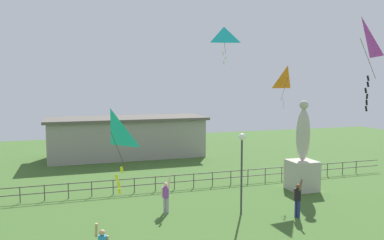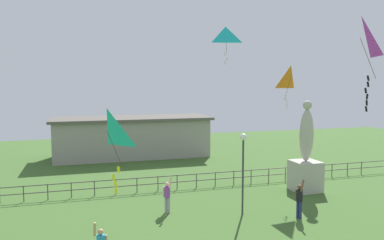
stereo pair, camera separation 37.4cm
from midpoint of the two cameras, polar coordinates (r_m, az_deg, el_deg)
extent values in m
cube|color=#B2AD9E|center=(25.20, 15.99, -8.10)|extent=(1.66, 1.66, 1.92)
ellipsoid|color=#B2AD9E|center=(24.73, 16.15, -2.19)|extent=(0.90, 0.76, 3.32)
sphere|color=#B2AD9E|center=(24.56, 16.26, 2.22)|extent=(0.56, 0.56, 0.56)
cylinder|color=#38383D|center=(19.77, 7.00, -8.65)|extent=(0.10, 0.10, 3.94)
sphere|color=white|center=(19.36, 7.07, -2.56)|extent=(0.36, 0.36, 0.36)
sphere|color=tan|center=(14.38, -14.28, -16.28)|extent=(0.22, 0.22, 0.22)
cylinder|color=tan|center=(14.34, -15.13, -15.87)|extent=(0.12, 0.21, 0.55)
cylinder|color=#99999E|center=(20.25, -4.30, -12.85)|extent=(0.14, 0.14, 0.84)
cylinder|color=#99999E|center=(20.31, -4.73, -12.79)|extent=(0.14, 0.14, 0.84)
cylinder|color=purple|center=(20.07, -4.53, -10.88)|extent=(0.31, 0.31, 0.59)
sphere|color=beige|center=(19.96, -4.54, -9.76)|extent=(0.22, 0.22, 0.22)
cylinder|color=beige|center=(19.80, -4.05, -9.52)|extent=(0.22, 0.24, 0.57)
cylinder|color=beige|center=(20.16, -5.07, -10.91)|extent=(0.09, 0.09, 0.56)
cylinder|color=navy|center=(20.22, 15.42, -12.99)|extent=(0.15, 0.15, 0.88)
cylinder|color=navy|center=(20.33, 15.05, -12.88)|extent=(0.15, 0.15, 0.88)
cylinder|color=black|center=(20.05, 15.29, -10.90)|extent=(0.32, 0.32, 0.62)
sphere|color=brown|center=(19.94, 15.32, -9.71)|extent=(0.24, 0.24, 0.24)
cylinder|color=brown|center=(19.73, 15.69, -9.51)|extent=(0.27, 0.16, 0.59)
cylinder|color=brown|center=(20.20, 14.82, -10.88)|extent=(0.10, 0.10, 0.59)
pyramid|color=#19B2B2|center=(11.47, -13.20, -1.73)|extent=(1.07, 1.08, 1.24)
cylinder|color=#4C381E|center=(11.82, -12.04, -4.53)|extent=(0.51, 0.49, 1.24)
cube|color=yellow|center=(12.00, -11.54, -7.46)|extent=(0.10, 0.02, 0.20)
cube|color=yellow|center=(11.95, -12.28, -8.61)|extent=(0.11, 0.02, 0.21)
cube|color=yellow|center=(12.04, -11.99, -9.58)|extent=(0.11, 0.04, 0.21)
cube|color=yellow|center=(12.11, -11.90, -10.57)|extent=(0.10, 0.04, 0.21)
pyramid|color=orange|center=(24.42, 13.92, 6.25)|extent=(1.10, 0.74, 1.44)
cylinder|color=#4C381E|center=(24.66, 13.45, 4.59)|extent=(0.08, 0.64, 1.44)
cube|color=white|center=(24.60, 13.29, 2.95)|extent=(0.09, 0.03, 0.20)
cube|color=white|center=(24.68, 13.38, 2.45)|extent=(0.10, 0.04, 0.21)
cube|color=white|center=(24.67, 13.33, 1.93)|extent=(0.11, 0.04, 0.21)
pyramid|color=#19B2B2|center=(20.03, 4.32, 12.52)|extent=(1.23, 0.81, 0.89)
cylinder|color=#4C381E|center=(19.71, 4.44, 11.34)|extent=(0.15, 0.56, 0.89)
cube|color=white|center=(19.58, 4.22, 10.00)|extent=(0.11, 0.04, 0.21)
cube|color=white|center=(19.69, 4.55, 9.33)|extent=(0.11, 0.05, 0.21)
cube|color=white|center=(19.59, 4.31, 8.71)|extent=(0.12, 0.04, 0.21)
pyramid|color=#B22DB2|center=(14.84, 23.57, 11.35)|extent=(0.93, 1.11, 1.45)
cylinder|color=#4C381E|center=(14.86, 24.56, 8.52)|extent=(0.56, 0.26, 1.45)
cube|color=black|center=(14.92, 24.58, 5.81)|extent=(0.11, 0.05, 0.21)
cube|color=black|center=(14.93, 24.57, 4.96)|extent=(0.10, 0.04, 0.20)
cube|color=black|center=(14.76, 24.28, 4.12)|extent=(0.11, 0.02, 0.21)
cube|color=black|center=(14.91, 24.45, 3.28)|extent=(0.11, 0.03, 0.21)
cube|color=black|center=(14.90, 24.40, 2.43)|extent=(0.08, 0.04, 0.20)
cube|color=black|center=(14.90, 24.34, 1.58)|extent=(0.09, 0.05, 0.20)
cylinder|color=#4C4742|center=(24.00, -25.14, -10.28)|extent=(0.06, 0.06, 0.95)
cylinder|color=#4C4742|center=(23.86, -21.97, -10.25)|extent=(0.06, 0.06, 0.95)
cylinder|color=#4C4742|center=(23.80, -18.75, -10.18)|extent=(0.06, 0.06, 0.95)
cylinder|color=#4C4742|center=(23.81, -15.47, -10.09)|extent=(0.06, 0.06, 0.95)
cylinder|color=#4C4742|center=(23.89, -12.36, -9.96)|extent=(0.06, 0.06, 0.95)
cylinder|color=#4C4742|center=(24.04, -9.22, -9.81)|extent=(0.06, 0.06, 0.95)
cylinder|color=#4C4742|center=(24.26, -6.04, -9.62)|extent=(0.06, 0.06, 0.95)
cylinder|color=#4C4742|center=(24.54, -3.13, -9.43)|extent=(0.06, 0.06, 0.95)
cylinder|color=#4C4742|center=(24.90, -0.17, -9.20)|extent=(0.06, 0.06, 0.95)
cylinder|color=#4C4742|center=(25.32, 2.71, -8.96)|extent=(0.06, 0.06, 0.95)
cylinder|color=#4C4742|center=(25.80, 5.51, -8.70)|extent=(0.06, 0.06, 0.95)
cylinder|color=#4C4742|center=(26.32, 8.11, -8.45)|extent=(0.06, 0.06, 0.95)
cylinder|color=#4C4742|center=(26.93, 10.71, -8.17)|extent=(0.06, 0.06, 0.95)
cylinder|color=#4C4742|center=(27.56, 13.12, -7.90)|extent=(0.06, 0.06, 0.95)
cylinder|color=#4C4742|center=(28.25, 15.42, -7.63)|extent=(0.06, 0.06, 0.95)
cylinder|color=#4C4742|center=(28.96, 17.57, -7.37)|extent=(0.06, 0.06, 0.95)
cylinder|color=#4C4742|center=(29.70, 19.58, -7.11)|extent=(0.06, 0.06, 0.95)
cylinder|color=#4C4742|center=(30.54, 21.62, -6.84)|extent=(0.06, 0.06, 0.95)
cylinder|color=#4C4742|center=(31.34, 23.41, -6.60)|extent=(0.06, 0.06, 0.95)
cube|color=#4C4742|center=(24.09, -6.82, -8.67)|extent=(36.00, 0.05, 0.05)
cube|color=#4C4742|center=(24.20, -6.81, -9.67)|extent=(36.00, 0.05, 0.05)
cube|color=gray|center=(35.62, -10.11, -2.76)|extent=(13.93, 4.71, 3.49)
cube|color=#59544C|center=(35.41, -10.16, 0.22)|extent=(14.53, 5.31, 0.24)
camera|label=1|loc=(0.19, -90.65, -0.06)|focal=35.03mm
camera|label=2|loc=(0.19, 89.35, 0.06)|focal=35.03mm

